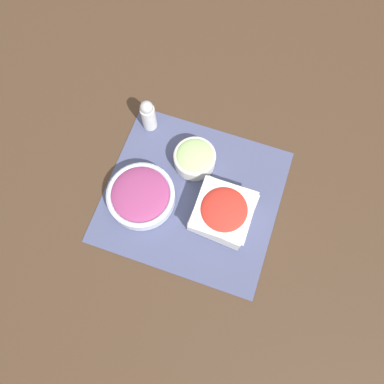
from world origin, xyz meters
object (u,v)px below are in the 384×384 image
object	(u,v)px
tomato_bowl	(223,212)
pepper_shaker	(148,115)
onion_bowl	(141,195)
cucumber_bowl	(195,158)

from	to	relation	value
tomato_bowl	pepper_shaker	world-z (taller)	pepper_shaker
onion_bowl	cucumber_bowl	distance (m)	0.18
tomato_bowl	cucumber_bowl	bearing A→B (deg)	133.93
onion_bowl	cucumber_bowl	bearing A→B (deg)	55.87
onion_bowl	pepper_shaker	world-z (taller)	pepper_shaker
onion_bowl	pepper_shaker	xyz separation A→B (m)	(-0.06, 0.22, 0.03)
tomato_bowl	onion_bowl	world-z (taller)	tomato_bowl
tomato_bowl	cucumber_bowl	distance (m)	0.17
cucumber_bowl	onion_bowl	bearing A→B (deg)	-124.13
tomato_bowl	onion_bowl	distance (m)	0.22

